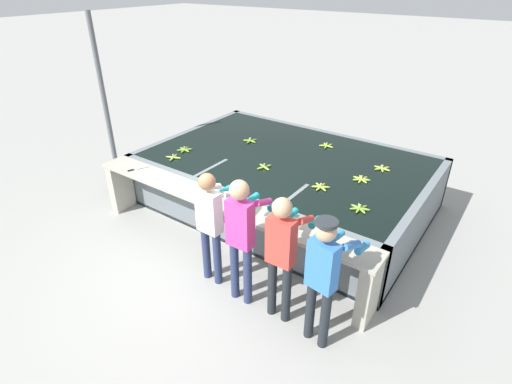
# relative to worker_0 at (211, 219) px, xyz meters

# --- Properties ---
(ground_plane) EXTENTS (80.00, 80.00, 0.00)m
(ground_plane) POSITION_rel_worker_0_xyz_m (-0.28, 0.26, -0.97)
(ground_plane) COLOR #999993
(ground_plane) RESTS_ON ground
(wash_tank) EXTENTS (4.74, 3.19, 0.93)m
(wash_tank) POSITION_rel_worker_0_xyz_m (-0.28, 2.30, -0.51)
(wash_tank) COLOR slate
(wash_tank) RESTS_ON ground
(work_ledge) EXTENTS (4.74, 0.45, 0.93)m
(work_ledge) POSITION_rel_worker_0_xyz_m (-0.28, 0.48, -0.31)
(work_ledge) COLOR #A8A393
(work_ledge) RESTS_ON ground
(worker_0) EXTENTS (0.41, 0.71, 1.63)m
(worker_0) POSITION_rel_worker_0_xyz_m (0.00, 0.00, 0.00)
(worker_0) COLOR navy
(worker_0) RESTS_ON ground
(worker_1) EXTENTS (0.42, 0.72, 1.73)m
(worker_1) POSITION_rel_worker_0_xyz_m (0.55, -0.07, 0.07)
(worker_1) COLOR navy
(worker_1) RESTS_ON ground
(worker_2) EXTENTS (0.41, 0.71, 1.67)m
(worker_2) POSITION_rel_worker_0_xyz_m (1.10, -0.04, 0.03)
(worker_2) COLOR #1E2328
(worker_2) RESTS_ON ground
(worker_3) EXTENTS (0.47, 0.74, 1.64)m
(worker_3) POSITION_rel_worker_0_xyz_m (1.65, -0.11, 0.02)
(worker_3) COLOR #1E2328
(worker_3) RESTS_ON ground
(banana_bunch_floating_0) EXTENTS (0.27, 0.27, 0.08)m
(banana_bunch_floating_0) POSITION_rel_worker_0_xyz_m (-1.85, 1.13, -0.03)
(banana_bunch_floating_0) COLOR #9EC642
(banana_bunch_floating_0) RESTS_ON wash_tank
(banana_bunch_floating_1) EXTENTS (0.28, 0.28, 0.08)m
(banana_bunch_floating_1) POSITION_rel_worker_0_xyz_m (-1.93, 1.48, -0.03)
(banana_bunch_floating_1) COLOR #75A333
(banana_bunch_floating_1) RESTS_ON wash_tank
(banana_bunch_floating_2) EXTENTS (0.27, 0.28, 0.08)m
(banana_bunch_floating_2) POSITION_rel_worker_0_xyz_m (0.06, 3.14, -0.03)
(banana_bunch_floating_2) COLOR #93BC3D
(banana_bunch_floating_2) RESTS_ON wash_tank
(banana_bunch_floating_3) EXTENTS (0.26, 0.28, 0.08)m
(banana_bunch_floating_3) POSITION_rel_worker_0_xyz_m (0.72, 1.64, -0.03)
(banana_bunch_floating_3) COLOR #93BC3D
(banana_bunch_floating_3) RESTS_ON wash_tank
(banana_bunch_floating_4) EXTENTS (0.28, 0.28, 0.08)m
(banana_bunch_floating_4) POSITION_rel_worker_0_xyz_m (1.11, 2.23, -0.03)
(banana_bunch_floating_4) COLOR #9EC642
(banana_bunch_floating_4) RESTS_ON wash_tank
(banana_bunch_floating_5) EXTENTS (0.27, 0.27, 0.08)m
(banana_bunch_floating_5) POSITION_rel_worker_0_xyz_m (-1.23, 2.53, -0.03)
(banana_bunch_floating_5) COLOR #75A333
(banana_bunch_floating_5) RESTS_ON wash_tank
(banana_bunch_floating_6) EXTENTS (0.28, 0.28, 0.08)m
(banana_bunch_floating_6) POSITION_rel_worker_0_xyz_m (1.43, 1.39, -0.03)
(banana_bunch_floating_6) COLOR #75A333
(banana_bunch_floating_6) RESTS_ON wash_tank
(banana_bunch_floating_7) EXTENTS (0.27, 0.27, 0.08)m
(banana_bunch_floating_7) POSITION_rel_worker_0_xyz_m (-0.36, 1.72, -0.03)
(banana_bunch_floating_7) COLOR #8CB738
(banana_bunch_floating_7) RESTS_ON wash_tank
(banana_bunch_floating_8) EXTENTS (0.28, 0.27, 0.08)m
(banana_bunch_floating_8) POSITION_rel_worker_0_xyz_m (1.23, 2.79, -0.03)
(banana_bunch_floating_8) COLOR #9EC642
(banana_bunch_floating_8) RESTS_ON wash_tank
(banana_bunch_ledge_0) EXTENTS (0.28, 0.28, 0.08)m
(banana_bunch_ledge_0) POSITION_rel_worker_0_xyz_m (0.87, 0.47, -0.02)
(banana_bunch_ledge_0) COLOR #93BC3D
(banana_bunch_ledge_0) RESTS_ON work_ledge
(banana_bunch_ledge_1) EXTENTS (0.27, 0.28, 0.08)m
(banana_bunch_ledge_1) POSITION_rel_worker_0_xyz_m (-0.42, 0.51, -0.02)
(banana_bunch_ledge_1) COLOR #9EC642
(banana_bunch_ledge_1) RESTS_ON work_ledge
(knife_0) EXTENTS (0.16, 0.34, 0.02)m
(knife_0) POSITION_rel_worker_0_xyz_m (-2.02, 0.44, -0.03)
(knife_0) COLOR silver
(knife_0) RESTS_ON work_ledge
(support_post_left) EXTENTS (0.09, 0.09, 3.20)m
(support_post_left) POSITION_rel_worker_0_xyz_m (-3.39, 1.02, 0.63)
(support_post_left) COLOR slate
(support_post_left) RESTS_ON ground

